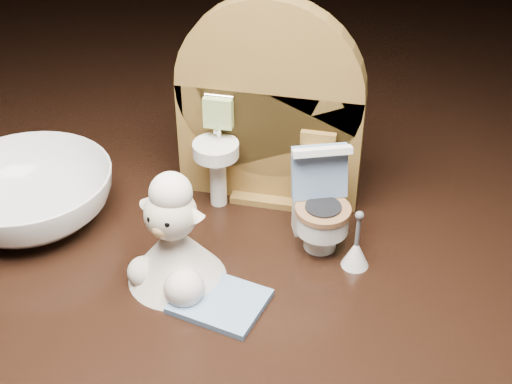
% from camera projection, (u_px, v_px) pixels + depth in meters
% --- Properties ---
extents(backdrop_panel, '(0.13, 0.05, 0.15)m').
position_uv_depth(backdrop_panel, '(268.00, 116.00, 0.49)').
color(backdrop_panel, brown).
rests_on(backdrop_panel, ground).
extents(toy_toilet, '(0.04, 0.05, 0.07)m').
position_uv_depth(toy_toilet, '(320.00, 209.00, 0.47)').
color(toy_toilet, white).
rests_on(toy_toilet, ground).
extents(bath_mat, '(0.06, 0.05, 0.00)m').
position_uv_depth(bath_mat, '(220.00, 301.00, 0.43)').
color(bath_mat, '#6989B2').
rests_on(bath_mat, ground).
extents(toilet_brush, '(0.02, 0.02, 0.04)m').
position_uv_depth(toilet_brush, '(356.00, 251.00, 0.46)').
color(toilet_brush, white).
rests_on(toilet_brush, ground).
extents(plush_lamb, '(0.06, 0.06, 0.08)m').
position_uv_depth(plush_lamb, '(174.00, 245.00, 0.44)').
color(plush_lamb, silver).
rests_on(plush_lamb, ground).
extents(ceramic_bowl, '(0.15, 0.15, 0.04)m').
position_uv_depth(ceramic_bowl, '(29.00, 196.00, 0.49)').
color(ceramic_bowl, white).
rests_on(ceramic_bowl, ground).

